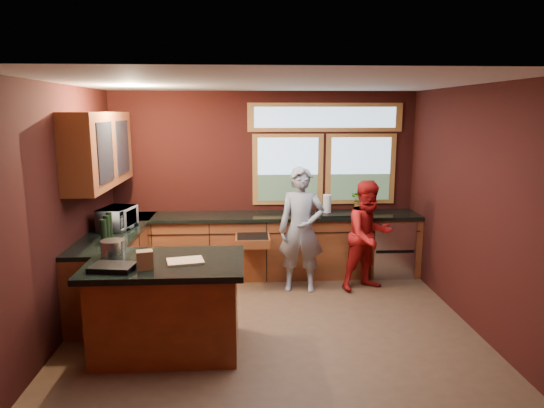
{
  "coord_description": "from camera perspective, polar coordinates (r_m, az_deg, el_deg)",
  "views": [
    {
      "loc": [
        -0.3,
        -5.2,
        2.41
      ],
      "look_at": [
        0.02,
        0.4,
        1.33
      ],
      "focal_mm": 32.0,
      "sensor_mm": 36.0,
      "label": 1
    }
  ],
  "objects": [
    {
      "name": "paper_bag",
      "position": [
        4.73,
        -14.73,
        -6.39
      ],
      "size": [
        0.18,
        0.15,
        0.18
      ],
      "primitive_type": "cube",
      "rotation": [
        0.0,
        0.0,
        0.25
      ],
      "color": "brown",
      "rests_on": "island"
    },
    {
      "name": "potted_plant",
      "position": [
        7.28,
        10.59,
        0.54
      ],
      "size": [
        0.36,
        0.31,
        0.4
      ],
      "primitive_type": "imported",
      "color": "#999999",
      "rests_on": "back_counter"
    },
    {
      "name": "floor",
      "position": [
        5.74,
        0.03,
        -13.97
      ],
      "size": [
        4.5,
        4.5,
        0.0
      ],
      "primitive_type": "plane",
      "color": "brown",
      "rests_on": "ground"
    },
    {
      "name": "black_tray",
      "position": [
        4.82,
        -18.21,
        -7.08
      ],
      "size": [
        0.44,
        0.34,
        0.05
      ],
      "primitive_type": "cube",
      "rotation": [
        0.0,
        0.0,
        -0.15
      ],
      "color": "black",
      "rests_on": "island"
    },
    {
      "name": "back_counter",
      "position": [
        7.18,
        0.83,
        -4.84
      ],
      "size": [
        4.5,
        0.64,
        0.93
      ],
      "color": "#5A2B15",
      "rests_on": "floor"
    },
    {
      "name": "island",
      "position": [
        5.12,
        -12.19,
        -11.54
      ],
      "size": [
        1.55,
        1.05,
        0.95
      ],
      "color": "#5A2B15",
      "rests_on": "floor"
    },
    {
      "name": "stock_pot",
      "position": [
        5.2,
        -18.21,
        -5.03
      ],
      "size": [
        0.24,
        0.24,
        0.18
      ],
      "primitive_type": "cylinder",
      "color": "#A6A6AA",
      "rests_on": "island"
    },
    {
      "name": "left_counter",
      "position": [
        6.56,
        -17.81,
        -6.89
      ],
      "size": [
        0.64,
        2.3,
        0.93
      ],
      "color": "#5A2B15",
      "rests_on": "floor"
    },
    {
      "name": "cutting_board",
      "position": [
        4.89,
        -10.17,
        -6.63
      ],
      "size": [
        0.4,
        0.32,
        0.02
      ],
      "primitive_type": "cube",
      "rotation": [
        0.0,
        0.0,
        0.23
      ],
      "color": "tan",
      "rests_on": "island"
    },
    {
      "name": "room_shell",
      "position": [
        5.56,
        -6.33,
        4.5
      ],
      "size": [
        4.52,
        4.02,
        2.71
      ],
      "color": "black",
      "rests_on": "ground"
    },
    {
      "name": "microwave",
      "position": [
        6.46,
        -17.73,
        -1.61
      ],
      "size": [
        0.44,
        0.57,
        0.28
      ],
      "primitive_type": "imported",
      "rotation": [
        0.0,
        0.0,
        1.36
      ],
      "color": "#999999",
      "rests_on": "left_counter"
    },
    {
      "name": "paper_towel",
      "position": [
        7.13,
        6.49,
        -0.03
      ],
      "size": [
        0.12,
        0.12,
        0.28
      ],
      "primitive_type": "cylinder",
      "color": "silver",
      "rests_on": "back_counter"
    },
    {
      "name": "person_red",
      "position": [
        6.7,
        11.32,
        -3.66
      ],
      "size": [
        0.89,
        0.8,
        1.51
      ],
      "primitive_type": "imported",
      "rotation": [
        0.0,
        0.0,
        0.39
      ],
      "color": "#A21312",
      "rests_on": "floor"
    },
    {
      "name": "person_grey",
      "position": [
        6.52,
        3.46,
        -3.04
      ],
      "size": [
        0.67,
        0.49,
        1.69
      ],
      "primitive_type": "imported",
      "rotation": [
        0.0,
        0.0,
        -0.14
      ],
      "color": "slate",
      "rests_on": "floor"
    }
  ]
}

